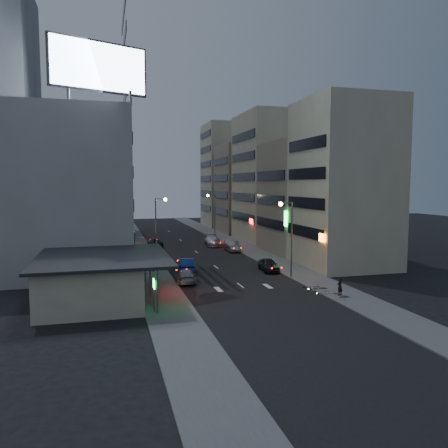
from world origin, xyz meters
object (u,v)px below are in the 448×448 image
object	(u,v)px
parked_car_left	(155,242)
person	(340,286)
scooter_silver_b	(316,280)
scooter_black_a	(346,290)
scooter_black_b	(326,282)
road_car_silver	(185,276)
scooter_silver_a	(341,287)
parked_car_right_far	(213,241)
road_car_blue	(186,265)
scooter_blue	(329,286)
parked_car_right_mid	(232,246)
parked_car_right_near	(269,265)

from	to	relation	value
parked_car_left	person	size ratio (longest dim) A/B	3.04
parked_car_left	scooter_silver_b	xyz separation A→B (m)	(12.25, -31.51, -0.03)
scooter_black_a	scooter_black_b	xyz separation A→B (m)	(-0.24, 3.32, 0.07)
road_car_silver	scooter_silver_a	xyz separation A→B (m)	(12.78, -8.55, 0.05)
parked_car_right_far	person	xyz separation A→B (m)	(3.35, -34.26, 0.14)
road_car_silver	scooter_black_b	bearing A→B (deg)	158.92
road_car_blue	scooter_silver_b	size ratio (longest dim) A/B	2.61
scooter_blue	road_car_silver	bearing A→B (deg)	79.36
person	scooter_black_b	size ratio (longest dim) A/B	0.91
scooter_silver_b	scooter_black_b	bearing A→B (deg)	-163.72
scooter_black_a	scooter_blue	distance (m)	2.11
parked_car_left	scooter_silver_a	distance (m)	37.20
scooter_silver_a	scooter_blue	xyz separation A→B (m)	(-0.71, 0.98, -0.11)
parked_car_right_far	scooter_silver_a	size ratio (longest dim) A/B	2.91
road_car_silver	person	xyz separation A→B (m)	(12.26, -9.26, 0.29)
parked_car_left	road_car_silver	distance (m)	26.29
road_car_silver	scooter_black_b	size ratio (longest dim) A/B	2.50
person	scooter_black_b	distance (m)	3.01
road_car_silver	person	world-z (taller)	person
parked_car_right_far	road_car_silver	distance (m)	26.54
parked_car_right_far	scooter_silver_b	size ratio (longest dim) A/B	3.11
parked_car_right_mid	road_car_blue	xyz separation A→B (m)	(-9.27, -13.26, -0.00)
road_car_silver	scooter_black_a	xyz separation A→B (m)	(12.69, -9.60, -0.05)
scooter_black_b	scooter_silver_b	size ratio (longest dim) A/B	1.01
parked_car_right_mid	scooter_black_b	world-z (taller)	parked_car_right_mid
scooter_black_b	scooter_blue	bearing A→B (deg)	169.91
road_car_blue	scooter_silver_a	distance (m)	18.16
scooter_black_a	scooter_black_b	size ratio (longest dim) A/B	0.88
road_car_blue	scooter_silver_b	distance (m)	15.19
road_car_blue	parked_car_right_far	bearing A→B (deg)	-104.01
parked_car_right_near	road_car_blue	xyz separation A→B (m)	(-9.18, 2.19, 0.06)
parked_car_right_mid	parked_car_left	world-z (taller)	parked_car_right_mid
person	scooter_black_b	world-z (taller)	person
person	scooter_blue	size ratio (longest dim) A/B	1.06
parked_car_right_mid	scooter_black_a	bearing A→B (deg)	-83.35
parked_car_right_near	person	xyz separation A→B (m)	(2.04, -12.37, 0.23)
person	scooter_blue	xyz separation A→B (m)	(-0.18, 1.69, -0.36)
parked_car_right_far	road_car_silver	world-z (taller)	parked_car_right_far
parked_car_right_near	scooter_silver_a	size ratio (longest dim) A/B	2.19
parked_car_right_mid	parked_car_left	distance (m)	13.10
road_car_blue	scooter_blue	distance (m)	16.96
scooter_blue	parked_car_left	bearing A→B (deg)	41.49
road_car_silver	scooter_silver_b	xyz separation A→B (m)	(11.99, -5.23, 0.01)
scooter_blue	parked_car_right_mid	bearing A→B (deg)	25.34
parked_car_left	scooter_black_b	size ratio (longest dim) A/B	2.77
scooter_black_a	scooter_silver_a	distance (m)	1.05
parked_car_right_mid	scooter_blue	size ratio (longest dim) A/B	3.01
parked_car_right_near	road_car_blue	size ratio (longest dim) A/B	0.90
parked_car_right_near	person	world-z (taller)	person
person	scooter_silver_b	size ratio (longest dim) A/B	0.92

